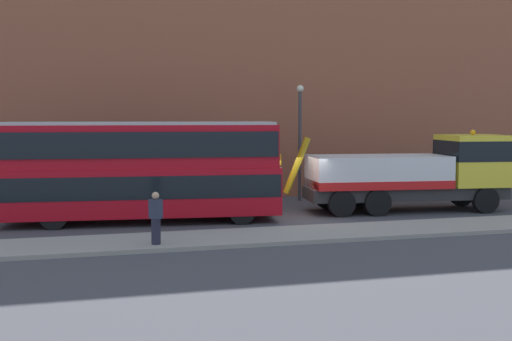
% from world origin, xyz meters
% --- Properties ---
extents(ground_plane, '(120.00, 120.00, 0.00)m').
position_xyz_m(ground_plane, '(0.00, 0.00, 0.00)').
color(ground_plane, '#424247').
extents(near_kerb, '(60.00, 2.80, 0.15)m').
position_xyz_m(near_kerb, '(0.00, -4.20, 0.07)').
color(near_kerb, gray).
rests_on(near_kerb, ground_plane).
extents(building_facade, '(60.00, 1.50, 16.00)m').
position_xyz_m(building_facade, '(0.00, 6.97, 8.07)').
color(building_facade, '#935138').
rests_on(building_facade, ground_plane).
extents(recovery_tow_truck, '(10.23, 3.51, 3.67)m').
position_xyz_m(recovery_tow_truck, '(5.82, 0.17, 1.76)').
color(recovery_tow_truck, '#2D2D2D').
rests_on(recovery_tow_truck, ground_plane).
extents(double_decker_bus, '(11.19, 3.62, 4.06)m').
position_xyz_m(double_decker_bus, '(-6.34, 0.22, 2.23)').
color(double_decker_bus, '#B70C19').
rests_on(double_decker_bus, ground_plane).
extents(pedestrian_onlooker, '(0.45, 0.47, 1.71)m').
position_xyz_m(pedestrian_onlooker, '(-6.32, -4.95, 0.99)').
color(pedestrian_onlooker, '#232333').
rests_on(pedestrian_onlooker, near_kerb).
extents(street_lamp, '(0.36, 0.36, 5.83)m').
position_xyz_m(street_lamp, '(1.88, 4.77, 3.47)').
color(street_lamp, '#38383D').
rests_on(street_lamp, ground_plane).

